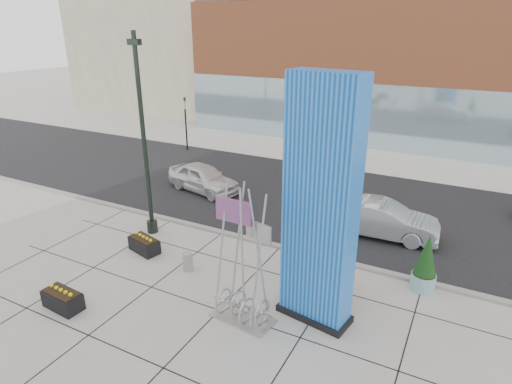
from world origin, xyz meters
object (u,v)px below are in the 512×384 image
at_px(overhead_street_sign, 313,166).
at_px(concrete_bollard, 188,261).
at_px(blue_pylon, 320,211).
at_px(lamp_post, 146,158).
at_px(public_art_sculpture, 242,286).
at_px(car_silver_mid, 382,220).
at_px(car_white_west, 203,178).

bearing_deg(overhead_street_sign, concrete_bollard, -134.78).
bearing_deg(blue_pylon, overhead_street_sign, 123.38).
bearing_deg(lamp_post, overhead_street_sign, 8.92).
height_order(lamp_post, concrete_bollard, lamp_post).
height_order(blue_pylon, concrete_bollard, blue_pylon).
distance_m(public_art_sculpture, overhead_street_sign, 5.58).
distance_m(public_art_sculpture, concrete_bollard, 3.91).
xyz_separation_m(public_art_sculpture, car_silver_mid, (2.74, 8.25, -0.44)).
distance_m(concrete_bollard, car_silver_mid, 9.05).
bearing_deg(blue_pylon, public_art_sculpture, -139.76).
relative_size(public_art_sculpture, overhead_street_sign, 1.02).
relative_size(overhead_street_sign, car_white_west, 1.00).
xyz_separation_m(overhead_street_sign, car_white_west, (-8.27, 4.40, -3.27)).
bearing_deg(blue_pylon, concrete_bollard, -174.90).
bearing_deg(blue_pylon, car_white_west, 150.54).
xyz_separation_m(public_art_sculpture, overhead_street_sign, (0.49, 4.80, 2.81)).
xyz_separation_m(blue_pylon, public_art_sculpture, (-2.06, -1.23, -2.61)).
bearing_deg(car_silver_mid, blue_pylon, 171.36).
xyz_separation_m(overhead_street_sign, car_silver_mid, (2.26, 3.45, -3.25)).
xyz_separation_m(car_white_west, car_silver_mid, (10.53, -0.96, 0.02)).
height_order(lamp_post, public_art_sculpture, lamp_post).
xyz_separation_m(public_art_sculpture, car_white_west, (-7.79, 9.20, -0.46)).
xyz_separation_m(lamp_post, public_art_sculpture, (6.94, -3.64, -2.41)).
bearing_deg(overhead_street_sign, public_art_sculpture, -89.31).
relative_size(blue_pylon, overhead_street_sign, 1.69).
relative_size(blue_pylon, concrete_bollard, 10.54).
distance_m(blue_pylon, overhead_street_sign, 3.91).
height_order(overhead_street_sign, car_white_west, overhead_street_sign).
bearing_deg(car_white_west, car_silver_mid, -82.12).
bearing_deg(lamp_post, public_art_sculpture, -27.66).
bearing_deg(car_white_west, lamp_post, -158.25).
relative_size(public_art_sculpture, concrete_bollard, 6.33).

